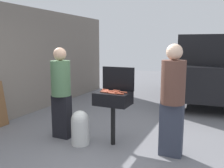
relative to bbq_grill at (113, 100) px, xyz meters
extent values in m
plane|color=slate|center=(-0.01, -0.24, -0.80)|extent=(24.00, 24.00, 0.00)
cube|color=slate|center=(-2.88, 0.76, 0.54)|extent=(0.24, 8.00, 2.68)
cylinder|color=black|center=(0.00, 0.00, -0.44)|extent=(0.08, 0.08, 0.73)
cube|color=black|center=(0.00, 0.00, 0.04)|extent=(0.60, 0.44, 0.22)
cube|color=black|center=(0.00, 0.22, 0.36)|extent=(0.60, 0.05, 0.42)
cylinder|color=#B74C33|center=(-0.19, 0.10, 0.16)|extent=(0.13, 0.03, 0.03)
cylinder|color=#AD4228|center=(-0.09, 0.02, 0.16)|extent=(0.13, 0.03, 0.03)
cylinder|color=#AD4228|center=(0.18, -0.12, 0.16)|extent=(0.13, 0.03, 0.03)
cylinder|color=#B74C33|center=(-0.15, 0.00, 0.16)|extent=(0.13, 0.03, 0.03)
cylinder|color=#C6593D|center=(-0.13, -0.09, 0.16)|extent=(0.13, 0.04, 0.03)
cylinder|color=#AD4228|center=(-0.01, -0.08, 0.16)|extent=(0.13, 0.03, 0.03)
cylinder|color=#B74C33|center=(0.02, 0.11, 0.16)|extent=(0.13, 0.03, 0.03)
cylinder|color=#AD4228|center=(0.03, 0.03, 0.16)|extent=(0.13, 0.03, 0.03)
cylinder|color=#B74C33|center=(0.19, 0.02, 0.16)|extent=(0.13, 0.03, 0.03)
cylinder|color=#AD4228|center=(0.09, -0.03, 0.16)|extent=(0.13, 0.03, 0.03)
cylinder|color=#C6593D|center=(0.04, -0.14, 0.16)|extent=(0.13, 0.03, 0.03)
cylinder|color=#B74C33|center=(-0.10, -0.04, 0.16)|extent=(0.13, 0.04, 0.03)
cylinder|color=silver|center=(-0.53, -0.24, -0.57)|extent=(0.32, 0.32, 0.46)
sphere|color=silver|center=(-0.53, -0.24, -0.34)|extent=(0.31, 0.31, 0.31)
cube|color=black|center=(-1.02, -0.10, -0.39)|extent=(0.34, 0.19, 0.82)
cylinder|color=#4C724C|center=(-1.02, -0.10, 0.34)|extent=(0.36, 0.36, 0.65)
sphere|color=tan|center=(-1.02, -0.10, 0.79)|extent=(0.24, 0.24, 0.24)
cube|color=#333847|center=(1.02, 0.00, -0.38)|extent=(0.36, 0.20, 0.85)
cylinder|color=brown|center=(1.02, 0.00, 0.39)|extent=(0.37, 0.37, 0.68)
sphere|color=beige|center=(1.02, 0.00, 0.85)|extent=(0.25, 0.25, 0.25)
cube|color=black|center=(1.31, 4.51, -0.03)|extent=(2.27, 4.55, 0.90)
cube|color=black|center=(1.32, 4.31, 0.82)|extent=(1.97, 2.74, 0.80)
cylinder|color=black|center=(0.54, 2.89, -0.48)|extent=(0.27, 0.66, 0.64)
cylinder|color=black|center=(0.28, 5.96, -0.48)|extent=(0.27, 0.66, 0.64)
camera|label=1|loc=(1.71, -3.75, 0.98)|focal=38.96mm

